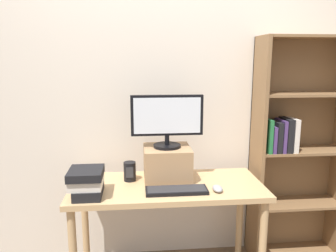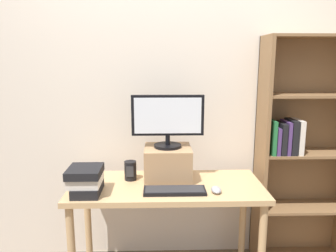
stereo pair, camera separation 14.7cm
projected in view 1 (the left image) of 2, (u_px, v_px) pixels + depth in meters
back_wall at (162, 98)px, 2.58m from camera, size 7.00×0.08×2.60m
desk at (167, 198)px, 2.25m from camera, size 1.30×0.58×0.76m
bookshelf_unit at (296, 148)px, 2.60m from camera, size 0.73×0.28×1.77m
riser_box at (167, 163)px, 2.33m from camera, size 0.33×0.31×0.23m
computer_monitor at (167, 119)px, 2.26m from camera, size 0.50×0.19×0.37m
keyboard at (177, 190)px, 2.10m from camera, size 0.40×0.14×0.02m
computer_mouse at (218, 188)px, 2.11m from camera, size 0.06×0.10×0.04m
book_stack at (87, 182)px, 2.03m from camera, size 0.21×0.25×0.17m
desk_speaker at (130, 171)px, 2.29m from camera, size 0.08×0.09×0.13m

